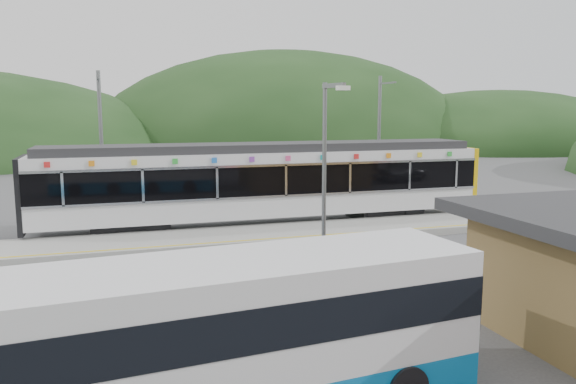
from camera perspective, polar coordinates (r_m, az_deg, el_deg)
name	(u,v)px	position (r m, az deg, el deg)	size (l,w,h in m)	color
ground	(308,257)	(20.26, 2.01, -6.66)	(120.00, 120.00, 0.00)	#4C4C4F
hills	(393,220)	(27.43, 10.60, -2.82)	(146.00, 149.00, 26.00)	#1E3D19
platform	(281,234)	(23.27, -0.68, -4.30)	(26.00, 3.20, 0.30)	#9E9E99
yellow_line	(291,237)	(22.03, 0.29, -4.61)	(26.00, 0.10, 0.01)	yellow
train	(266,180)	(25.53, -2.23, 1.19)	(20.44, 3.01, 3.74)	black
catenary_mast_west	(102,145)	(27.07, -18.42, 4.55)	(0.18, 1.80, 7.00)	slate
catenary_mast_east	(379,140)	(30.25, 9.24, 5.22)	(0.18, 1.80, 7.00)	slate
bus	(197,347)	(9.87, -9.20, -15.25)	(10.16, 3.24, 2.72)	#0C70B5
lamp_post	(326,170)	(15.74, 3.86, 2.25)	(0.38, 1.08, 5.99)	slate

